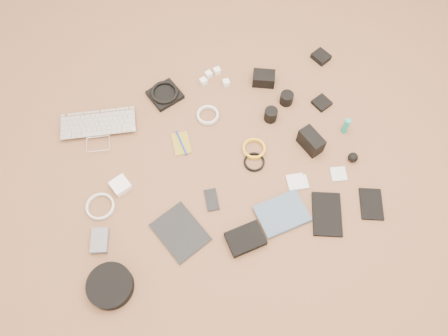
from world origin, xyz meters
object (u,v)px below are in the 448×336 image
object	(u,v)px
phone	(212,200)
headphone_case	(110,286)
laptop	(99,133)
dslr_camera	(264,78)
tablet	(180,232)
paperback	(290,230)

from	to	relation	value
phone	headphone_case	distance (m)	0.57
laptop	headphone_case	distance (m)	0.76
dslr_camera	phone	size ratio (longest dim) A/B	1.06
phone	tablet	bearing A→B (deg)	-142.42
laptop	dslr_camera	distance (m)	0.89
paperback	dslr_camera	bearing A→B (deg)	-17.20
laptop	headphone_case	size ratio (longest dim) A/B	1.93
laptop	paperback	bearing A→B (deg)	-36.29
laptop	paperback	size ratio (longest dim) A/B	1.68
dslr_camera	paperback	size ratio (longest dim) A/B	0.52
laptop	phone	size ratio (longest dim) A/B	3.44
headphone_case	paperback	world-z (taller)	headphone_case
tablet	paperback	bearing A→B (deg)	-38.29
dslr_camera	tablet	distance (m)	0.92
dslr_camera	phone	bearing A→B (deg)	-106.04
tablet	phone	xyz separation A→B (m)	(0.18, 0.10, -0.00)
laptop	tablet	world-z (taller)	laptop
tablet	headphone_case	distance (m)	0.37
tablet	headphone_case	xyz separation A→B (m)	(-0.34, -0.14, 0.02)
phone	paperback	size ratio (longest dim) A/B	0.49
headphone_case	laptop	bearing A→B (deg)	82.81
paperback	headphone_case	bearing A→B (deg)	84.72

